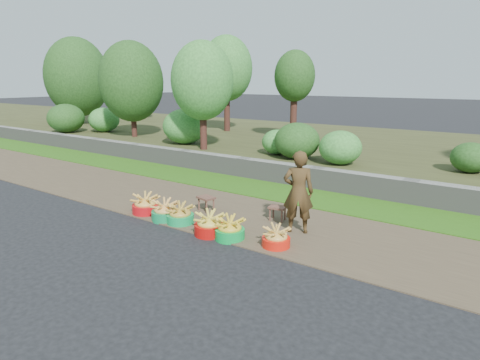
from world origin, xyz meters
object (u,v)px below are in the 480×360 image
Objects in this scene: basin_b at (165,211)px; vendor_woman at (298,192)px; stool_left at (206,200)px; basin_f at (276,238)px; basin_a at (146,205)px; stool_right at (278,209)px; basin_c at (180,215)px; basin_d at (209,225)px; basin_e at (230,230)px.

basin_b is 2.65m from vendor_woman.
vendor_woman is at bearing 0.47° from stool_left.
basin_a is at bearing -179.24° from basin_f.
basin_b reaches higher than stool_right.
vendor_woman is at bearing 22.69° from basin_c.
basin_f is 1.26m from stool_right.
basin_b is 0.93m from stool_left.
basin_d is at bearing -4.67° from basin_a.
basin_b reaches higher than basin_c.
basin_d reaches higher than basin_f.
basin_c is at bearing 176.43° from basin_e.
stool_left is (-2.11, 0.77, 0.11)m from basin_f.
stool_left is (-1.28, 0.92, 0.09)m from basin_e.
stool_right is at bearing 12.51° from stool_left.
basin_c is 1.23m from basin_e.
stool_left reaches higher than stool_right.
vendor_woman reaches higher than stool_right.
vendor_woman reaches higher than basin_d.
basin_e is (2.22, -0.11, -0.01)m from basin_a.
basin_a is 3.06m from basin_f.
basin_f is at bearing 0.76° from basin_a.
vendor_woman is at bearing 38.07° from basin_d.
basin_a reaches higher than basin_c.
basin_b is 1.62m from basin_e.
basin_a is at bearing 175.14° from basin_b.
basin_e is at bearing -2.04° from basin_b.
stool_right is at bearing 32.84° from basin_b.
basin_d reaches higher than stool_right.
basin_b is 1.02× the size of basin_e.
basin_d is 0.42m from basin_e.
stool_left is at bearing 160.03° from basin_f.
basin_b is 2.20m from stool_right.
stool_left is at bearing 131.94° from basin_d.
basin_c is 1.29× the size of stool_left.
basin_b is at bearing -177.18° from basin_c.
basin_c is at bearing -86.69° from stool_left.
basin_e is at bearing -169.79° from basin_f.
basin_c is 1.88m from stool_right.
basin_e is at bearing 23.31° from vendor_woman.
basin_f is at bearing 10.21° from basin_e.
basin_d reaches higher than stool_left.
basin_f is 0.32× the size of vendor_woman.
basin_c is (0.39, 0.02, -0.00)m from basin_b.
stool_right is at bearing 118.46° from basin_f.
basin_d is 1.27m from basin_f.
basin_b is 1.32× the size of stool_left.
basin_d is at bearing -174.80° from basin_e.
vendor_woman is at bearing 90.83° from basin_f.
basin_b is 2.45m from basin_f.
basin_a is 1.06× the size of basin_e.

